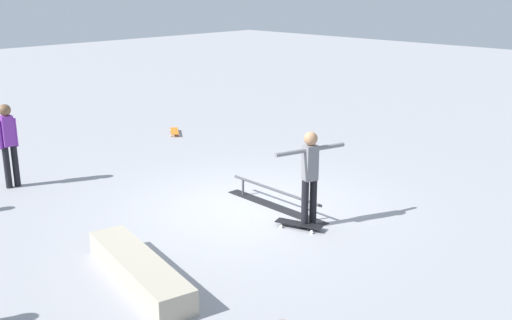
{
  "coord_description": "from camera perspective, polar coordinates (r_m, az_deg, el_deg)",
  "views": [
    {
      "loc": [
        -7.33,
        7.23,
        3.95
      ],
      "look_at": [
        -0.33,
        0.1,
        1.0
      ],
      "focal_mm": 42.52,
      "sensor_mm": 36.0,
      "label": 1
    }
  ],
  "objects": [
    {
      "name": "loose_skateboard_orange",
      "position": [
        16.5,
        -7.68,
        2.7
      ],
      "size": [
        0.77,
        0.63,
        0.09
      ],
      "rotation": [
        0.0,
        0.0,
        2.52
      ],
      "color": "orange",
      "rests_on": "ground_plane"
    },
    {
      "name": "skate_ledge",
      "position": [
        8.54,
        -10.96,
        -10.12
      ],
      "size": [
        2.53,
        1.04,
        0.35
      ],
      "primitive_type": "cube",
      "rotation": [
        0.0,
        0.0,
        -0.21
      ],
      "color": "#B2A893",
      "rests_on": "ground_plane"
    },
    {
      "name": "skateboard_main",
      "position": [
        10.16,
        4.05,
        -6.03
      ],
      "size": [
        0.82,
        0.44,
        0.09
      ],
      "rotation": [
        0.0,
        0.0,
        3.46
      ],
      "color": "black",
      "rests_on": "ground_plane"
    },
    {
      "name": "grind_rail",
      "position": [
        11.03,
        1.82,
        -3.71
      ],
      "size": [
        2.38,
        0.35,
        0.35
      ],
      "rotation": [
        0.0,
        0.0,
        -0.05
      ],
      "color": "black",
      "rests_on": "ground_plane"
    },
    {
      "name": "skater_main",
      "position": [
        9.92,
        5.09,
        -1.2
      ],
      "size": [
        0.43,
        1.29,
        1.64
      ],
      "rotation": [
        0.0,
        0.0,
        1.3
      ],
      "color": "black",
      "rests_on": "ground_plane"
    },
    {
      "name": "bystander_purple_shirt",
      "position": [
        12.83,
        -22.27,
        1.67
      ],
      "size": [
        0.23,
        0.38,
        1.68
      ],
      "rotation": [
        0.0,
        0.0,
        4.68
      ],
      "color": "black",
      "rests_on": "ground_plane"
    },
    {
      "name": "ground_plane",
      "position": [
        11.03,
        -0.85,
        -4.55
      ],
      "size": [
        60.0,
        60.0,
        0.0
      ],
      "primitive_type": "plane",
      "color": "#9E9EA3"
    }
  ]
}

